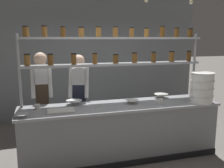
{
  "coord_description": "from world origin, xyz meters",
  "views": [
    {
      "loc": [
        -1.25,
        -3.81,
        2.01
      ],
      "look_at": [
        -0.1,
        0.2,
        1.24
      ],
      "focal_mm": 40.0,
      "sensor_mm": 36.0,
      "label": 1
    }
  ],
  "objects": [
    {
      "name": "prep_bowl_near_left",
      "position": [
        -1.53,
        -0.26,
        0.94
      ],
      "size": [
        0.18,
        0.18,
        0.05
      ],
      "color": "#B2B7BC",
      "rests_on": "prep_counter"
    },
    {
      "name": "container_stack",
      "position": [
        1.38,
        -0.22,
        1.18
      ],
      "size": [
        0.4,
        0.4,
        0.52
      ],
      "color": "white",
      "rests_on": "prep_counter"
    },
    {
      "name": "serving_cup_front",
      "position": [
        -1.33,
        0.09,
        0.96
      ],
      "size": [
        0.08,
        0.08,
        0.08
      ],
      "color": "silver",
      "rests_on": "prep_counter"
    },
    {
      "name": "prep_bowl_center_front",
      "position": [
        -0.74,
        0.23,
        0.96
      ],
      "size": [
        0.26,
        0.26,
        0.07
      ],
      "color": "white",
      "rests_on": "prep_counter"
    },
    {
      "name": "prep_counter",
      "position": [
        0.0,
        -0.0,
        0.46
      ],
      "size": [
        3.32,
        0.76,
        0.92
      ],
      "color": "gray",
      "rests_on": "ground_plane"
    },
    {
      "name": "cutting_board",
      "position": [
        -0.99,
        -0.12,
        0.93
      ],
      "size": [
        0.4,
        0.26,
        0.02
      ],
      "color": "silver",
      "rests_on": "prep_counter"
    },
    {
      "name": "spice_shelf_unit",
      "position": [
        -0.0,
        0.33,
        1.76
      ],
      "size": [
        3.2,
        0.28,
        2.23
      ],
      "color": "#999BA0",
      "rests_on": "ground_plane"
    },
    {
      "name": "serving_cup_by_board",
      "position": [
        0.65,
        -0.16,
        0.97
      ],
      "size": [
        0.08,
        0.08,
        0.1
      ],
      "color": "silver",
      "rests_on": "prep_counter"
    },
    {
      "name": "chef_center",
      "position": [
        -0.6,
        0.61,
        1.0
      ],
      "size": [
        0.41,
        0.35,
        1.72
      ],
      "rotation": [
        0.0,
        0.0,
        -0.28
      ],
      "color": "black",
      "rests_on": "ground_plane"
    },
    {
      "name": "ground_plane",
      "position": [
        0.0,
        0.0,
        0.0
      ],
      "size": [
        40.0,
        40.0,
        0.0
      ],
      "primitive_type": "plane",
      "color": "slate"
    },
    {
      "name": "back_wall",
      "position": [
        0.0,
        2.47,
        1.62
      ],
      "size": [
        5.72,
        0.12,
        3.24
      ],
      "primitive_type": "cube",
      "color": "gray",
      "rests_on": "ground_plane"
    },
    {
      "name": "prep_bowl_center_back",
      "position": [
        0.87,
        0.27,
        0.96
      ],
      "size": [
        0.26,
        0.26,
        0.07
      ],
      "color": "silver",
      "rests_on": "prep_counter"
    },
    {
      "name": "chef_left",
      "position": [
        -1.25,
        0.67,
        1.03
      ],
      "size": [
        0.36,
        0.3,
        1.77
      ],
      "rotation": [
        0.0,
        0.0,
        -0.0
      ],
      "color": "black",
      "rests_on": "ground_plane"
    },
    {
      "name": "prep_bowl_near_right",
      "position": [
        0.21,
        0.03,
        0.95
      ],
      "size": [
        0.23,
        0.23,
        0.06
      ],
      "color": "silver",
      "rests_on": "prep_counter"
    }
  ]
}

